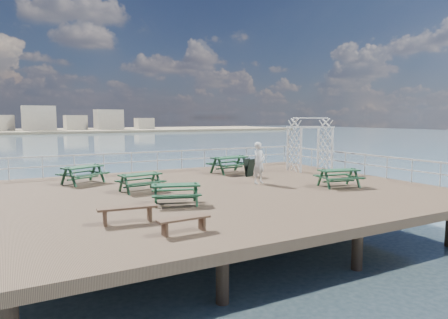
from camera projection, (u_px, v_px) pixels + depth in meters
ground at (213, 193)px, 16.50m from camera, size 18.00×14.00×0.30m
sea_backdrop at (71, 128)px, 139.62m from camera, size 300.00×300.00×9.20m
railing at (186, 163)px, 18.60m from camera, size 17.77×13.76×1.10m
picnic_table_a at (83, 171)px, 17.94m from camera, size 2.29×2.14×0.89m
picnic_table_b at (140, 179)px, 16.04m from camera, size 1.84×1.57×0.81m
picnic_table_c at (230, 161)px, 21.38m from camera, size 2.28×1.96×0.98m
picnic_table_d at (176, 190)px, 13.60m from camera, size 1.95×1.75×0.79m
picnic_table_e at (339, 174)px, 17.11m from camera, size 1.98×1.72×0.84m
flat_bench_near at (184, 221)px, 10.24m from camera, size 1.43×0.41×0.41m
flat_bench_far at (127, 211)px, 11.21m from camera, size 1.68×0.56×0.47m
trellis_arbor at (310, 147)px, 22.44m from camera, size 2.43×1.35×2.98m
sandwich_board at (249, 168)px, 20.12m from camera, size 0.67×0.59×0.91m
person at (259, 163)px, 17.91m from camera, size 0.77×0.61×1.87m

